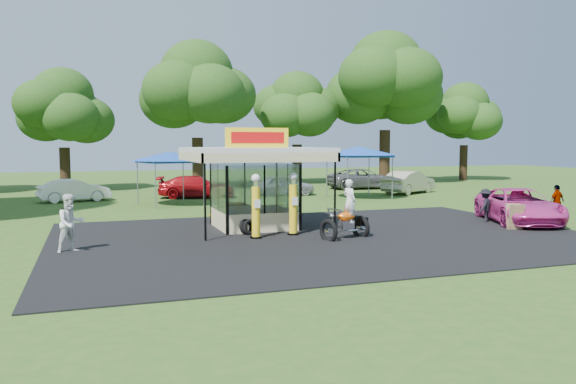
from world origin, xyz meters
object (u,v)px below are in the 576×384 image
gas_station_kiosk (254,186)px  tent_east (359,151)px  bg_car_a (74,190)px  spectator_west (71,223)px  gas_pump_left (256,208)px  motorcycle (348,215)px  gas_pump_right (293,205)px  bg_car_c (284,185)px  tent_west (170,157)px  bg_car_d (363,179)px  a_frame_sign (515,217)px  bg_car_b (197,187)px  kiosk_car (241,211)px  pink_sedan (519,206)px  spectator_east_a (485,206)px  bg_car_e (409,182)px  spectator_east_b (557,202)px

gas_station_kiosk → tent_east: bearing=46.1°
bg_car_a → spectator_west: bearing=167.8°
gas_pump_left → motorcycle: gas_pump_left is taller
gas_pump_right → tent_east: bearing=54.3°
motorcycle → bg_car_c: size_ratio=0.55×
gas_pump_right → tent_west: bearing=103.3°
gas_station_kiosk → bg_car_d: bearing=51.3°
gas_pump_right → a_frame_sign: size_ratio=2.29×
spectator_west → bg_car_b: spectator_west is taller
kiosk_car → tent_west: 8.72m
pink_sedan → spectator_east_a: size_ratio=3.61×
kiosk_car → spectator_west: bearing=126.9°
a_frame_sign → spectator_east_a: (0.31, 2.24, 0.22)m
kiosk_car → gas_pump_left: bearing=172.1°
gas_pump_left → bg_car_e: gas_pump_left is taller
bg_car_e → tent_east: size_ratio=1.01×
gas_pump_left → a_frame_sign: size_ratio=2.26×
spectator_west → spectator_east_a: size_ratio=1.24×
gas_pump_left → spectator_west: gas_pump_left is taller
kiosk_car → tent_east: 13.27m
spectator_east_a → bg_car_c: (-4.14, 15.77, -0.05)m
a_frame_sign → tent_east: 14.73m
gas_pump_right → tent_west: 13.10m
gas_pump_right → gas_station_kiosk: bearing=111.3°
tent_east → gas_station_kiosk: bearing=-133.9°
spectator_west → spectator_east_a: (17.29, 1.28, -0.19)m
a_frame_sign → bg_car_d: size_ratio=0.19×
pink_sedan → bg_car_b: size_ratio=1.11×
a_frame_sign → spectator_west: spectator_west is taller
gas_station_kiosk → tent_east: 14.57m
bg_car_b → spectator_west: bearing=171.2°
kiosk_car → bg_car_d: size_ratio=0.50×
motorcycle → bg_car_c: motorcycle is taller
bg_car_a → tent_west: (5.32, -3.95, 2.11)m
spectator_east_b → bg_car_e: 14.08m
gas_pump_left → tent_east: tent_east is taller
tent_east → bg_car_c: bearing=138.6°
spectator_east_b → bg_car_a: size_ratio=0.38×
motorcycle → bg_car_b: bearing=79.8°
bg_car_b → pink_sedan: bearing=-131.5°
bg_car_b → bg_car_d: size_ratio=0.88×
bg_car_a → a_frame_sign: bearing=-150.0°
spectator_east_b → motorcycle: bearing=0.9°
bg_car_b → bg_car_e: (14.88, -1.78, 0.08)m
kiosk_car → bg_car_a: bearing=31.5°
spectator_east_a → bg_car_d: bearing=-134.6°
spectator_east_a → spectator_east_b: bearing=148.0°
bg_car_d → tent_west: (-16.01, -7.02, 2.01)m
gas_pump_left → bg_car_d: gas_pump_left is taller
gas_pump_left → gas_pump_right: (1.57, 0.30, 0.01)m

